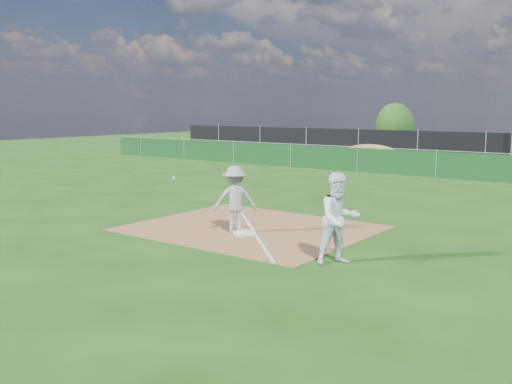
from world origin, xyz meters
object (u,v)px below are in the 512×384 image
first_base (243,233)px  car_left (413,143)px  runner (339,219)px  play_at_first (235,199)px  car_mid (509,147)px  tree_left (395,125)px

first_base → car_left: 27.17m
first_base → runner: (3.19, -0.90, 0.88)m
runner → car_left: bearing=52.2°
runner → car_left: runner is taller
first_base → play_at_first: bearing=164.0°
play_at_first → car_left: play_at_first is taller
car_left → car_mid: bearing=-70.2°
runner → car_mid: (-3.39, 28.38, -0.20)m
first_base → tree_left: size_ratio=0.11×
car_mid → play_at_first: bearing=-168.6°
car_left → tree_left: size_ratio=1.31×
runner → tree_left: 35.69m
car_left → tree_left: bearing=43.7°
play_at_first → car_mid: play_at_first is taller
car_left → tree_left: 7.04m
runner → tree_left: size_ratio=0.53×
first_base → car_left: (-6.10, 26.47, 0.75)m
first_base → car_mid: 27.49m
play_at_first → car_mid: (0.15, 27.38, -0.13)m
play_at_first → tree_left: 33.58m
play_at_first → car_mid: size_ratio=0.55×
play_at_first → runner: 3.68m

